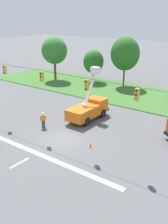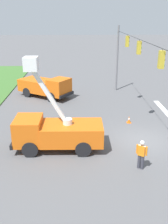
# 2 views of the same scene
# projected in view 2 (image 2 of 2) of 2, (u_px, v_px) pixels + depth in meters

# --- Properties ---
(ground_plane) EXTENTS (200.00, 200.00, 0.00)m
(ground_plane) POSITION_uv_depth(u_px,v_px,m) (142.00, 140.00, 18.41)
(ground_plane) COLOR #565659
(signal_gantry) EXTENTS (26.20, 0.33, 7.20)m
(signal_gantry) POSITION_uv_depth(u_px,v_px,m) (148.00, 76.00, 16.81)
(signal_gantry) COLOR slate
(signal_gantry) RESTS_ON ground
(utility_truck_bucket_lift) EXTENTS (2.40, 5.79, 5.99)m
(utility_truck_bucket_lift) POSITION_uv_depth(u_px,v_px,m) (56.00, 130.00, 16.82)
(utility_truck_bucket_lift) COLOR orange
(utility_truck_bucket_lift) RESTS_ON ground
(utility_truck_support_near) EXTENTS (5.14, 6.09, 2.18)m
(utility_truck_support_near) POSITION_uv_depth(u_px,v_px,m) (46.00, 86.00, 27.63)
(utility_truck_support_near) COLOR orange
(utility_truck_support_near) RESTS_ON ground
(road_worker) EXTENTS (0.42, 0.56, 1.77)m
(road_worker) POSITION_uv_depth(u_px,v_px,m) (142.00, 153.00, 14.70)
(road_worker) COLOR #383842
(road_worker) RESTS_ON ground
(traffic_cone_foreground_left) EXTENTS (0.36, 0.36, 0.59)m
(traffic_cone_foreground_left) POSITION_uv_depth(u_px,v_px,m) (129.00, 119.00, 21.26)
(traffic_cone_foreground_left) COLOR orange
(traffic_cone_foreground_left) RESTS_ON ground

